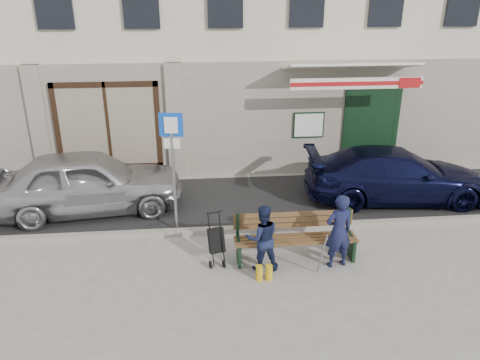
{
  "coord_description": "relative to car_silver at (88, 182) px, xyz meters",
  "views": [
    {
      "loc": [
        -0.81,
        -7.6,
        4.99
      ],
      "look_at": [
        0.06,
        1.6,
        1.2
      ],
      "focal_mm": 35.0,
      "sensor_mm": 36.0,
      "label": 1
    }
  ],
  "objects": [
    {
      "name": "woman",
      "position": [
        3.76,
        -2.9,
        -0.09
      ],
      "size": [
        0.68,
        0.55,
        1.33
      ],
      "primitive_type": "imported",
      "rotation": [
        0.0,
        0.0,
        3.22
      ],
      "color": "#161E3D",
      "rests_on": "ground"
    },
    {
      "name": "asphalt_lane",
      "position": [
        3.44,
        0.19,
        -0.75
      ],
      "size": [
        60.0,
        3.2,
        0.01
      ],
      "primitive_type": "cube",
      "color": "#282828",
      "rests_on": "ground"
    },
    {
      "name": "bench",
      "position": [
        4.42,
        -2.62,
        -0.29
      ],
      "size": [
        2.4,
        1.17,
        0.98
      ],
      "color": "brown",
      "rests_on": "ground"
    },
    {
      "name": "stroller",
      "position": [
        2.91,
        -2.6,
        -0.29
      ],
      "size": [
        0.36,
        0.47,
        1.03
      ],
      "rotation": [
        0.0,
        0.0,
        0.28
      ],
      "color": "black",
      "rests_on": "ground"
    },
    {
      "name": "car_silver",
      "position": [
        0.0,
        0.0,
        0.0
      ],
      "size": [
        4.59,
        2.31,
        1.5
      ],
      "primitive_type": "imported",
      "rotation": [
        0.0,
        0.0,
        1.69
      ],
      "color": "#BBBBC0",
      "rests_on": "ground"
    },
    {
      "name": "man",
      "position": [
        5.21,
        -2.93,
        -0.01
      ],
      "size": [
        0.61,
        0.46,
        1.49
      ],
      "primitive_type": "imported",
      "rotation": [
        0.0,
        0.0,
        3.35
      ],
      "color": "#15193A",
      "rests_on": "ground"
    },
    {
      "name": "parking_sign",
      "position": [
        2.09,
        -1.2,
        1.04
      ],
      "size": [
        0.49,
        0.11,
        2.67
      ],
      "rotation": [
        0.0,
        0.0,
        -0.15
      ],
      "color": "gray",
      "rests_on": "ground"
    },
    {
      "name": "ground",
      "position": [
        3.44,
        -2.91,
        -0.75
      ],
      "size": [
        80.0,
        80.0,
        0.0
      ],
      "primitive_type": "plane",
      "color": "#9E9991",
      "rests_on": "ground"
    },
    {
      "name": "car_navy",
      "position": [
        7.55,
        -0.02,
        -0.09
      ],
      "size": [
        4.65,
        2.18,
        1.31
      ],
      "primitive_type": "imported",
      "rotation": [
        0.0,
        0.0,
        1.49
      ],
      "color": "black",
      "rests_on": "ground"
    },
    {
      "name": "curb",
      "position": [
        3.44,
        -1.41,
        -0.69
      ],
      "size": [
        60.0,
        0.18,
        0.12
      ],
      "primitive_type": "cube",
      "color": "#9E9384",
      "rests_on": "ground"
    }
  ]
}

